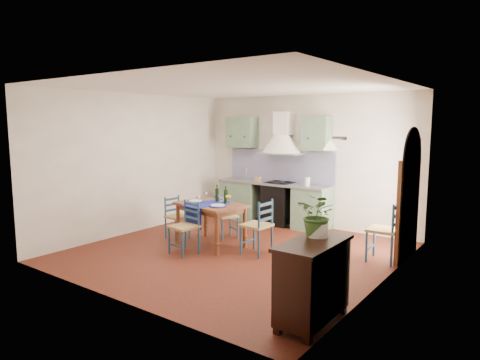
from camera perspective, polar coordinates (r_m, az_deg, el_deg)
name	(u,v)px	position (r m, az deg, el deg)	size (l,w,h in m)	color
floor	(236,252)	(7.49, -0.57, -9.55)	(5.00, 5.00, 0.00)	#431B0E
back_wall	(281,176)	(9.40, 5.50, 0.49)	(5.00, 0.96, 2.80)	silver
right_wall	(390,186)	(6.33, 19.41, -0.76)	(0.26, 5.00, 2.80)	silver
left_wall	(137,163)	(8.92, -13.57, 2.20)	(0.04, 5.00, 2.80)	silver
ceiling	(235,86)	(7.18, -0.60, 12.37)	(5.00, 5.00, 0.01)	white
dining_table	(211,208)	(7.73, -3.94, -3.79)	(1.32, 1.03, 1.09)	brown
chair_near	(185,227)	(7.35, -7.31, -6.21)	(0.47, 0.47, 0.89)	navy
chair_far	(225,216)	(8.28, -2.01, -4.86)	(0.51, 0.51, 0.81)	navy
chair_left	(176,217)	(8.34, -8.47, -4.89)	(0.42, 0.42, 0.80)	navy
chair_right	(258,226)	(7.24, 2.41, -6.16)	(0.46, 0.46, 0.94)	navy
chair_spare	(385,231)	(7.24, 18.82, -6.42)	(0.47, 0.47, 0.98)	navy
sideboard	(312,279)	(4.90, 9.62, -12.85)	(0.50, 1.05, 0.94)	black
potted_plant	(318,215)	(4.91, 10.38, -4.60)	(0.45, 0.39, 0.50)	#325C25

